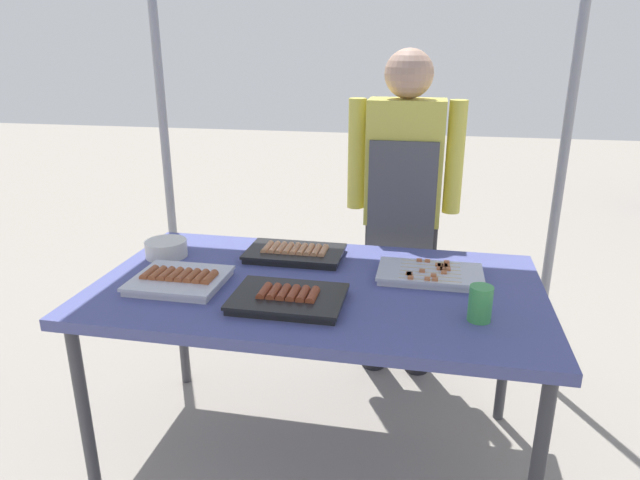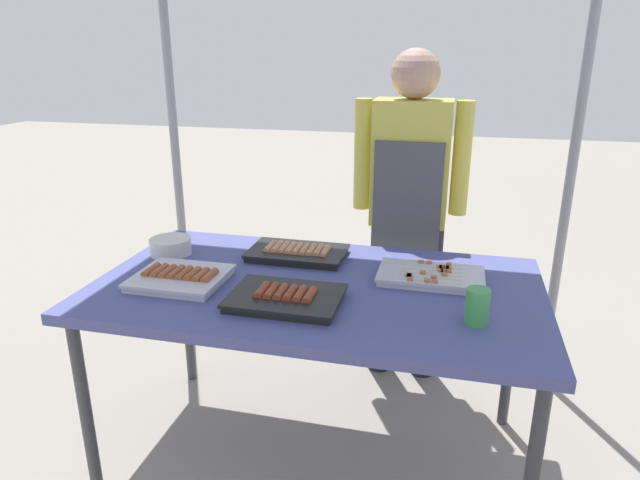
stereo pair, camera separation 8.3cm
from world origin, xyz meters
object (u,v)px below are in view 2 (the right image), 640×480
Objects in this scene: tray_spring_rolls at (297,253)px; vendor_woman at (409,195)px; stall_table at (317,297)px; condiment_bowl at (170,246)px; tray_pork_links at (180,277)px; drink_cup_near_edge at (477,307)px; tray_grilled_sausages at (286,298)px; tray_meat_skewers at (431,276)px.

vendor_woman is (0.40, 0.47, 0.15)m from tray_spring_rolls.
stall_table is 9.54× the size of condiment_bowl.
tray_pork_links is 0.32m from condiment_bowl.
tray_spring_rolls is 0.82m from drink_cup_near_edge.
tray_grilled_sausages is 0.43m from tray_pork_links.
drink_cup_near_edge is (1.21, -0.34, 0.02)m from condiment_bowl.
tray_grilled_sausages is at bearing -108.50° from stall_table.
tray_meat_skewers is at bearing 103.47° from vendor_woman.
stall_table is 0.42m from tray_meat_skewers.
stall_table is 0.29m from tray_spring_rolls.
tray_meat_skewers is at bearing 14.93° from tray_pork_links.
condiment_bowl is 1.08m from vendor_woman.
vendor_woman is at bearing 103.47° from tray_meat_skewers.
stall_table is 4.31× the size of tray_grilled_sausages.
tray_meat_skewers is at bearing 17.67° from stall_table.
tray_grilled_sausages reaches higher than tray_meat_skewers.
stall_table is 4.11× the size of tray_spring_rolls.
tray_grilled_sausages is at bearing -179.99° from drink_cup_near_edge.
tray_grilled_sausages is 0.95× the size of tray_spring_rolls.
vendor_woman is at bearing 31.22° from condiment_bowl.
drink_cup_near_edge reaches higher than tray_pork_links.
condiment_bowl is at bearing 31.22° from vendor_woman.
vendor_woman is (-0.29, 0.89, 0.11)m from drink_cup_near_edge.
tray_meat_skewers is 0.91m from tray_pork_links.
tray_meat_skewers is 0.35m from drink_cup_near_edge.
tray_pork_links is 0.83× the size of tray_spring_rolls.
tray_spring_rolls is (0.34, 0.35, -0.00)m from tray_pork_links.
vendor_woman reaches higher than condiment_bowl.
tray_pork_links reaches higher than tray_spring_rolls.
vendor_woman is (0.26, 0.71, 0.22)m from stall_table.
stall_table is at bearing 161.78° from drink_cup_near_edge.
tray_pork_links is 1.04m from drink_cup_near_edge.
tray_grilled_sausages is 2.22× the size of condiment_bowl.
tray_pork_links is at bearing 47.88° from vendor_woman.
tray_grilled_sausages and tray_pork_links have the same top height.
condiment_bowl reaches higher than tray_spring_rolls.
condiment_bowl reaches higher than stall_table.
tray_grilled_sausages is 0.55m from tray_meat_skewers.
tray_grilled_sausages is (-0.06, -0.18, 0.07)m from stall_table.
tray_grilled_sausages is at bearing -79.22° from tray_spring_rolls.
tray_meat_skewers is 0.55m from tray_spring_rolls.
tray_spring_rolls is 0.25× the size of vendor_woman.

